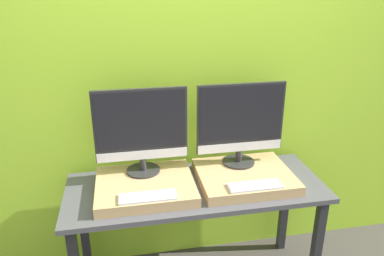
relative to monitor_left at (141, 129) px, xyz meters
The scene contains 8 objects.
wall_back 0.44m from the monitor_left, 39.08° to the left, with size 8.00×0.04×2.60m.
workbench 0.54m from the monitor_left, 22.35° to the right, with size 1.52×0.59×0.74m.
wooden_riser_left 0.33m from the monitor_left, 90.00° to the right, with size 0.56×0.47×0.06m.
monitor_left is the anchor object (origin of this frame).
keyboard_left 0.40m from the monitor_left, 90.00° to the right, with size 0.30×0.10×0.01m.
wooden_riser_right 0.68m from the monitor_left, 11.78° to the right, with size 0.56×0.47×0.06m.
monitor_right 0.59m from the monitor_left, ahead, with size 0.54×0.20×0.51m.
keyboard_right 0.72m from the monitor_left, 26.69° to the right, with size 0.30×0.10×0.01m.
Camera 1 is at (-0.39, -1.59, 1.88)m, focal length 35.00 mm.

